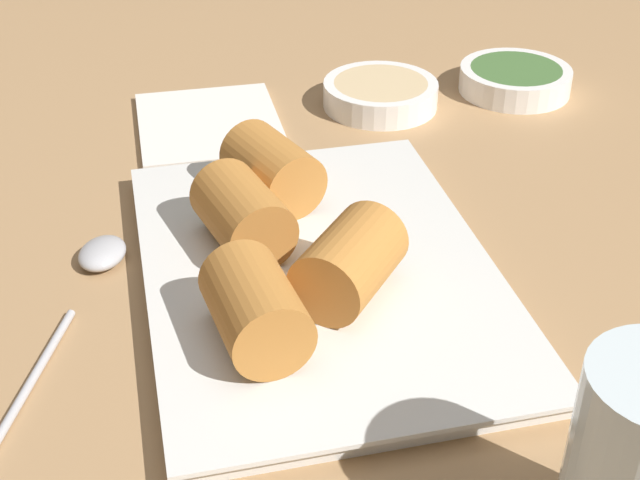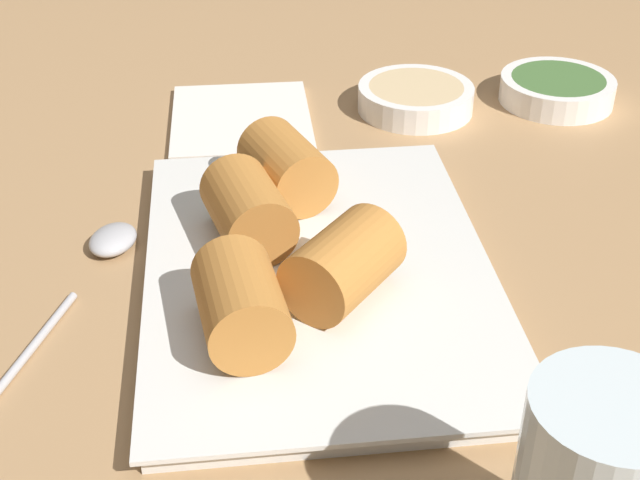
% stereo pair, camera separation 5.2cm
% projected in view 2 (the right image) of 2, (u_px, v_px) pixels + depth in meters
% --- Properties ---
extents(table_surface, '(1.80, 1.40, 0.02)m').
position_uv_depth(table_surface, '(315.00, 276.00, 0.59)').
color(table_surface, '#A87F54').
rests_on(table_surface, ground).
extents(serving_plate, '(0.30, 0.21, 0.01)m').
position_uv_depth(serving_plate, '(320.00, 274.00, 0.56)').
color(serving_plate, silver).
rests_on(serving_plate, table_surface).
extents(roll_front_left, '(0.08, 0.08, 0.05)m').
position_uv_depth(roll_front_left, '(347.00, 261.00, 0.52)').
color(roll_front_left, '#B77533').
rests_on(roll_front_left, serving_plate).
extents(roll_front_right, '(0.08, 0.06, 0.05)m').
position_uv_depth(roll_front_right, '(246.00, 206.00, 0.57)').
color(roll_front_right, '#B77533').
rests_on(roll_front_right, serving_plate).
extents(roll_back_left, '(0.08, 0.05, 0.05)m').
position_uv_depth(roll_back_left, '(240.00, 299.00, 0.49)').
color(roll_back_left, '#B77533').
rests_on(roll_back_left, serving_plate).
extents(roll_back_right, '(0.08, 0.07, 0.05)m').
position_uv_depth(roll_back_right, '(284.00, 164.00, 0.61)').
color(roll_back_right, '#B77533').
rests_on(roll_back_right, serving_plate).
extents(dipping_bowl_near, '(0.10, 0.10, 0.02)m').
position_uv_depth(dipping_bowl_near, '(416.00, 97.00, 0.77)').
color(dipping_bowl_near, white).
rests_on(dipping_bowl_near, table_surface).
extents(dipping_bowl_far, '(0.10, 0.10, 0.02)m').
position_uv_depth(dipping_bowl_far, '(557.00, 89.00, 0.78)').
color(dipping_bowl_far, white).
rests_on(dipping_bowl_far, table_surface).
extents(spoon, '(0.20, 0.09, 0.01)m').
position_uv_depth(spoon, '(99.00, 258.00, 0.58)').
color(spoon, '#B2B2B7').
rests_on(spoon, table_surface).
extents(napkin, '(0.14, 0.12, 0.01)m').
position_uv_depth(napkin, '(241.00, 120.00, 0.75)').
color(napkin, silver).
rests_on(napkin, table_surface).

